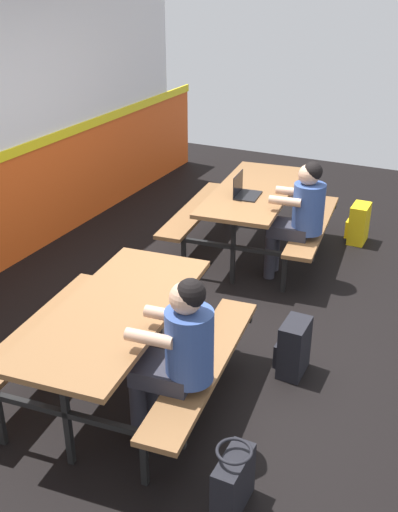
% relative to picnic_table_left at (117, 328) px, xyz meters
% --- Properties ---
extents(ground_plane, '(10.00, 10.00, 0.02)m').
position_rel_picnic_table_left_xyz_m(ground_plane, '(1.31, -0.24, -0.58)').
color(ground_plane, black).
extents(picnic_table_left, '(1.84, 1.72, 0.74)m').
position_rel_picnic_table_left_xyz_m(picnic_table_left, '(0.00, 0.00, 0.00)').
color(picnic_table_left, brown).
rests_on(picnic_table_left, ground).
extents(picnic_table_right, '(1.84, 1.72, 0.74)m').
position_rel_picnic_table_left_xyz_m(picnic_table_right, '(2.63, 0.03, 0.00)').
color(picnic_table_right, brown).
rests_on(picnic_table_right, ground).
extents(student_nearer, '(0.39, 0.54, 1.21)m').
position_rel_picnic_table_left_xyz_m(student_nearer, '(-0.21, -0.58, 0.13)').
color(student_nearer, '#2D2D38').
rests_on(student_nearer, ground).
extents(student_further, '(0.39, 0.54, 1.21)m').
position_rel_picnic_table_left_xyz_m(student_further, '(2.32, -0.57, 0.13)').
color(student_further, '#2D2D38').
rests_on(student_further, ground).
extents(laptop_dark, '(0.34, 0.25, 0.22)m').
position_rel_picnic_table_left_xyz_m(laptop_dark, '(2.40, 0.04, 0.21)').
color(laptop_dark, black).
rests_on(laptop_dark, picnic_table_right).
extents(backpack_dark, '(0.30, 0.22, 0.44)m').
position_rel_picnic_table_left_xyz_m(backpack_dark, '(0.82, -1.03, -0.36)').
color(backpack_dark, black).
rests_on(backpack_dark, ground).
extents(tote_bag_bright, '(0.34, 0.21, 0.43)m').
position_rel_picnic_table_left_xyz_m(tote_bag_bright, '(-0.57, -1.12, -0.38)').
color(tote_bag_bright, black).
rests_on(tote_bag_bright, ground).
extents(satchel_spare, '(0.30, 0.22, 0.44)m').
position_rel_picnic_table_left_xyz_m(satchel_spare, '(3.45, -0.92, -0.36)').
color(satchel_spare, yellow).
rests_on(satchel_spare, ground).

